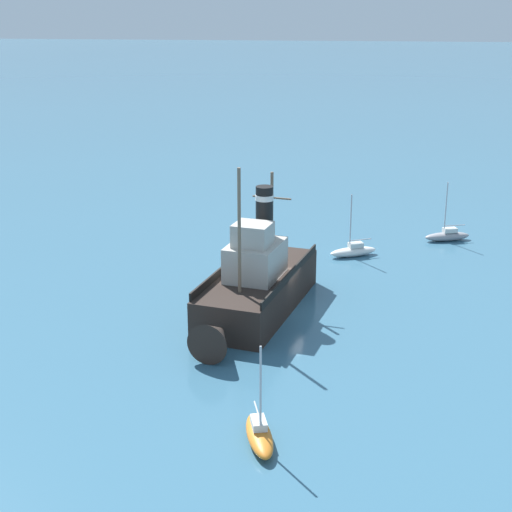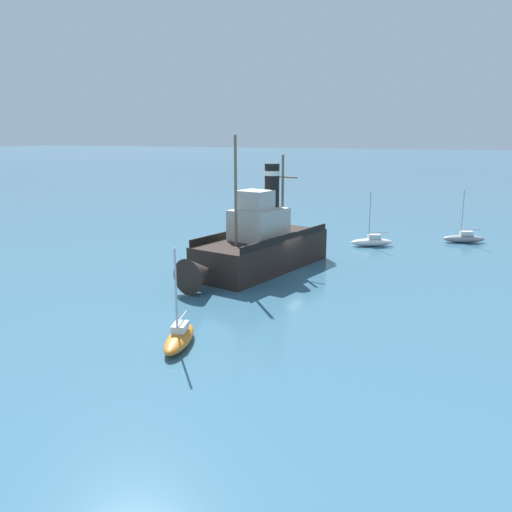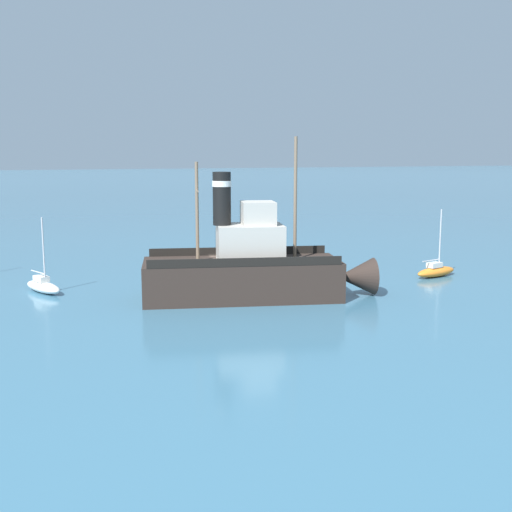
{
  "view_description": "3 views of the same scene",
  "coord_description": "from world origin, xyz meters",
  "px_view_note": "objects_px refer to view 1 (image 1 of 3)",
  "views": [
    {
      "loc": [
        -3.53,
        46.35,
        19.21
      ],
      "look_at": [
        1.83,
        -0.26,
        3.45
      ],
      "focal_mm": 55.0,
      "sensor_mm": 36.0,
      "label": 1
    },
    {
      "loc": [
        -12.87,
        37.04,
        10.08
      ],
      "look_at": [
        1.26,
        2.48,
        1.51
      ],
      "focal_mm": 38.0,
      "sensor_mm": 36.0,
      "label": 2
    },
    {
      "loc": [
        38.37,
        -12.33,
        9.0
      ],
      "look_at": [
        1.68,
        1.11,
        2.62
      ],
      "focal_mm": 45.0,
      "sensor_mm": 36.0,
      "label": 3
    }
  ],
  "objects_px": {
    "sailboat_white": "(353,251)",
    "old_tugboat": "(255,286)",
    "sailboat_orange": "(259,434)",
    "sailboat_grey": "(447,236)"
  },
  "relations": [
    {
      "from": "sailboat_white",
      "to": "sailboat_orange",
      "type": "xyz_separation_m",
      "value": [
        4.27,
        27.05,
        0.0
      ]
    },
    {
      "from": "sailboat_orange",
      "to": "sailboat_white",
      "type": "bearing_deg",
      "value": -98.97
    },
    {
      "from": "sailboat_white",
      "to": "old_tugboat",
      "type": "bearing_deg",
      "value": 62.83
    },
    {
      "from": "old_tugboat",
      "to": "sailboat_orange",
      "type": "distance_m",
      "value": 15.13
    },
    {
      "from": "sailboat_grey",
      "to": "sailboat_white",
      "type": "xyz_separation_m",
      "value": [
        7.65,
        4.89,
        0.0
      ]
    },
    {
      "from": "sailboat_grey",
      "to": "sailboat_orange",
      "type": "xyz_separation_m",
      "value": [
        11.92,
        31.95,
        0.0
      ]
    },
    {
      "from": "sailboat_white",
      "to": "sailboat_orange",
      "type": "relative_size",
      "value": 1.0
    },
    {
      "from": "old_tugboat",
      "to": "sailboat_orange",
      "type": "height_order",
      "value": "old_tugboat"
    },
    {
      "from": "old_tugboat",
      "to": "sailboat_orange",
      "type": "xyz_separation_m",
      "value": [
        -1.95,
        14.94,
        -1.4
      ]
    },
    {
      "from": "sailboat_grey",
      "to": "sailboat_white",
      "type": "relative_size",
      "value": 1.0
    }
  ]
}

